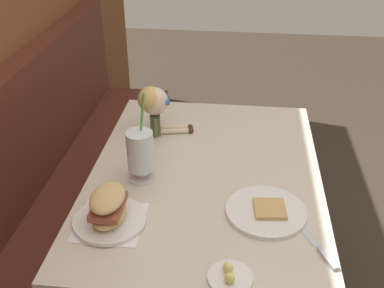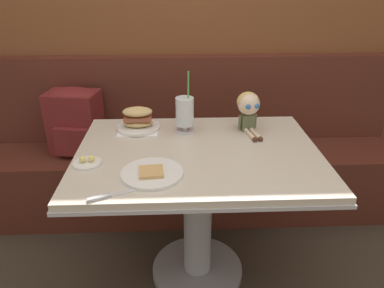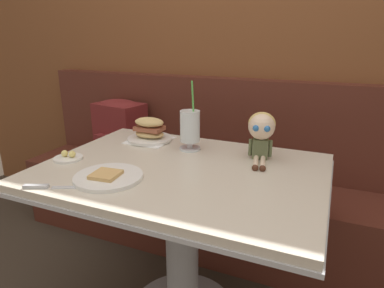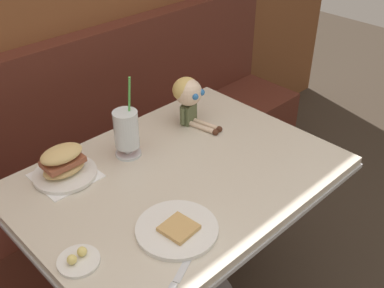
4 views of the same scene
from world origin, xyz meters
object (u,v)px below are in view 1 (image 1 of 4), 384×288
butter_knife (321,250)px  sandwich_plate (109,210)px  toast_plate (266,211)px  seated_doll (154,104)px  butter_saucer (230,277)px  milkshake_glass (140,153)px

butter_knife → sandwich_plate: bearing=85.1°
toast_plate → seated_doll: 0.64m
sandwich_plate → butter_knife: bearing=-94.9°
sandwich_plate → butter_saucer: 0.41m
toast_plate → milkshake_glass: size_ratio=0.79×
butter_knife → seated_doll: (0.61, 0.58, 0.12)m
sandwich_plate → seated_doll: (0.56, -0.04, 0.08)m
toast_plate → butter_knife: bearing=-135.5°
seated_doll → toast_plate: bearing=-136.8°
toast_plate → seated_doll: bearing=43.2°
toast_plate → butter_saucer: 0.30m
butter_saucer → butter_knife: size_ratio=0.54×
toast_plate → butter_saucer: (-0.28, 0.10, 0.00)m
seated_doll → butter_knife: bearing=-136.5°
milkshake_glass → sandwich_plate: 0.25m
milkshake_glass → seated_doll: milkshake_glass is taller
seated_doll → milkshake_glass: bearing=-178.1°
sandwich_plate → seated_doll: size_ratio=0.97×
toast_plate → sandwich_plate: (-0.10, 0.47, 0.04)m
toast_plate → seated_doll: (0.46, 0.43, 0.12)m
milkshake_glass → butter_knife: (-0.29, -0.57, -0.10)m
milkshake_glass → butter_saucer: 0.54m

